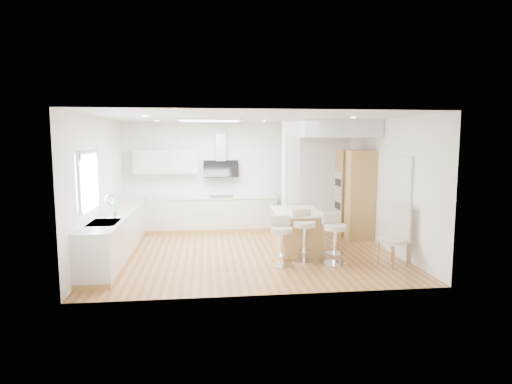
{
  "coord_description": "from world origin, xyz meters",
  "views": [
    {
      "loc": [
        -0.89,
        -8.71,
        2.37
      ],
      "look_at": [
        0.18,
        0.4,
        1.23
      ],
      "focal_mm": 30.0,
      "sensor_mm": 36.0,
      "label": 1
    }
  ],
  "objects": [
    {
      "name": "wall_right",
      "position": [
        3.0,
        0.0,
        1.4
      ],
      "size": [
        0.04,
        5.0,
        2.8
      ],
      "primitive_type": "cube",
      "color": "white",
      "rests_on": "ground"
    },
    {
      "name": "peninsula",
      "position": [
        0.99,
        -0.03,
        0.44
      ],
      "size": [
        0.98,
        1.45,
        0.94
      ],
      "rotation": [
        0.0,
        0.0,
        -0.02
      ],
      "color": "#B08B4B",
      "rests_on": "ground"
    },
    {
      "name": "dining_chair",
      "position": [
        2.68,
        -1.2,
        0.63
      ],
      "size": [
        0.6,
        0.6,
        1.18
      ],
      "rotation": [
        0.0,
        0.0,
        0.41
      ],
      "color": "beige",
      "rests_on": "ground"
    },
    {
      "name": "wall_left",
      "position": [
        -3.0,
        0.0,
        1.4
      ],
      "size": [
        0.04,
        5.0,
        2.8
      ],
      "primitive_type": "cube",
      "color": "white",
      "rests_on": "ground"
    },
    {
      "name": "wall_back",
      "position": [
        0.0,
        2.5,
        1.4
      ],
      "size": [
        6.0,
        0.04,
        2.8
      ],
      "primitive_type": "cube",
      "color": "white",
      "rests_on": "ground"
    },
    {
      "name": "oven_column",
      "position": [
        2.68,
        1.23,
        1.05
      ],
      "size": [
        0.63,
        1.21,
        2.1
      ],
      "color": "#B08B4B",
      "rests_on": "ground"
    },
    {
      "name": "counter_back",
      "position": [
        -0.91,
        2.22,
        0.7
      ],
      "size": [
        3.62,
        0.63,
        2.5
      ],
      "color": "#B08B4B",
      "rests_on": "ground"
    },
    {
      "name": "counter_left",
      "position": [
        -2.7,
        0.23,
        0.46
      ],
      "size": [
        0.63,
        4.5,
        1.35
      ],
      "color": "#B08B4B",
      "rests_on": "ground"
    },
    {
      "name": "bar_stool_b",
      "position": [
        0.98,
        -0.79,
        0.57
      ],
      "size": [
        0.52,
        0.52,
        1.01
      ],
      "rotation": [
        0.0,
        0.0,
        0.17
      ],
      "color": "silver",
      "rests_on": "ground"
    },
    {
      "name": "bar_stool_a",
      "position": [
        0.5,
        -1.01,
        0.52
      ],
      "size": [
        0.43,
        0.43,
        0.93
      ],
      "rotation": [
        0.0,
        0.0,
        0.02
      ],
      "color": "silver",
      "rests_on": "ground"
    },
    {
      "name": "ceiling",
      "position": [
        0.0,
        0.0,
        0.0
      ],
      "size": [
        6.0,
        5.0,
        0.02
      ],
      "primitive_type": "cube",
      "color": "silver",
      "rests_on": "ground"
    },
    {
      "name": "ground",
      "position": [
        0.0,
        0.0,
        0.0
      ],
      "size": [
        6.0,
        6.0,
        0.0
      ],
      "primitive_type": "plane",
      "color": "#A56E3D",
      "rests_on": "ground"
    },
    {
      "name": "skylight",
      "position": [
        -0.79,
        0.6,
        2.77
      ],
      "size": [
        4.1,
        2.1,
        0.06
      ],
      "color": "silver",
      "rests_on": "ground"
    },
    {
      "name": "pillar",
      "position": [
        1.05,
        0.95,
        1.4
      ],
      "size": [
        0.35,
        0.35,
        2.8
      ],
      "color": "silver",
      "rests_on": "ground"
    },
    {
      "name": "soffit",
      "position": [
        2.1,
        1.4,
        2.6
      ],
      "size": [
        1.78,
        2.2,
        0.4
      ],
      "color": "silver",
      "rests_on": "ground"
    },
    {
      "name": "doorway_right",
      "position": [
        2.97,
        -0.6,
        1.0
      ],
      "size": [
        0.05,
        1.0,
        2.1
      ],
      "color": "#4C453C",
      "rests_on": "ground"
    },
    {
      "name": "bar_stool_c",
      "position": [
        1.51,
        -1.03,
        0.55
      ],
      "size": [
        0.51,
        0.51,
        0.98
      ],
      "rotation": [
        0.0,
        0.0,
        0.18
      ],
      "color": "silver",
      "rests_on": "ground"
    },
    {
      "name": "window_left",
      "position": [
        -2.96,
        -0.9,
        1.69
      ],
      "size": [
        0.06,
        1.28,
        1.07
      ],
      "color": "white",
      "rests_on": "ground"
    }
  ]
}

